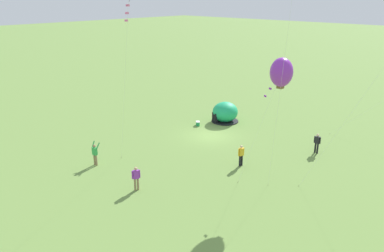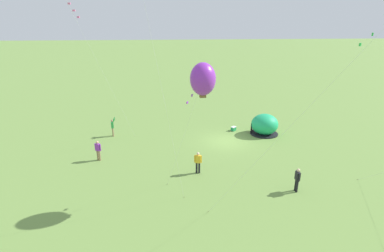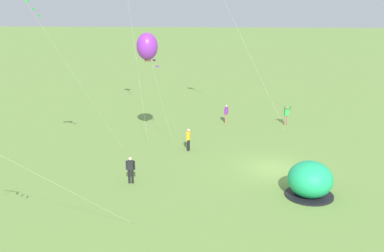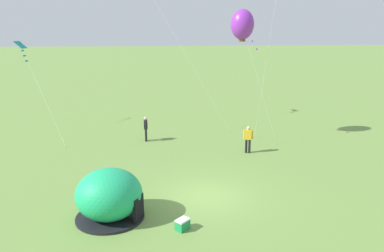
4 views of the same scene
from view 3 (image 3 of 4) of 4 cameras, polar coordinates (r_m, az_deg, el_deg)
name	(u,v)px [view 3 (image 3 of 4)]	position (r m, az deg, el deg)	size (l,w,h in m)	color
ground_plane	(273,169)	(31.01, 10.23, -5.36)	(300.00, 300.00, 0.00)	olive
popup_tent	(310,180)	(27.03, 14.78, -6.66)	(2.81, 2.81, 2.10)	#1EAD6B
cooler_box	(320,174)	(30.19, 15.94, -5.90)	(0.64, 0.63, 0.44)	#1E8C4C
person_far_back	(188,138)	(33.74, -0.45, -1.59)	(0.57, 0.33, 1.72)	black
person_near_tent	(131,169)	(28.17, -7.81, -5.38)	(0.24, 0.59, 1.72)	black
person_arms_raised	(287,114)	(41.47, 11.93, 1.46)	(0.53, 0.67, 1.89)	#8C7251
person_strolling	(226,113)	(41.34, 4.37, 1.67)	(0.54, 0.38, 1.72)	#8C7251
kite_green	(26,1)	(28.02, -20.37, 14.67)	(6.99, 4.54, 11.78)	silver
kite_purple	(147,47)	(32.76, -5.72, 10.01)	(3.04, 2.25, 8.77)	silver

